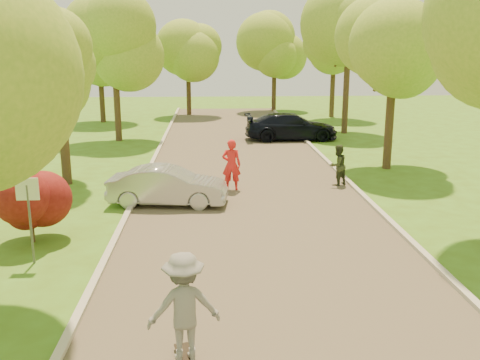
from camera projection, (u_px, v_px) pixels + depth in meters
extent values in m
plane|color=#446818|center=(289.00, 341.00, 9.74)|extent=(100.00, 100.00, 0.00)
cube|color=#4C4438|center=(253.00, 211.00, 17.48)|extent=(8.00, 60.00, 0.01)
cube|color=#B2AD9E|center=(129.00, 211.00, 17.25)|extent=(0.18, 60.00, 0.12)
cube|color=#B2AD9E|center=(375.00, 207.00, 17.70)|extent=(0.18, 60.00, 0.12)
cylinder|color=#59595E|center=(31.00, 225.00, 13.05)|extent=(0.06, 0.06, 2.00)
cube|color=white|center=(27.00, 189.00, 12.83)|extent=(0.55, 0.04, 0.55)
cylinder|color=#382619|center=(32.00, 230.00, 14.63)|extent=(0.12, 0.12, 0.70)
sphere|color=#590F0F|center=(29.00, 204.00, 14.45)|extent=(1.70, 1.70, 1.70)
cylinder|color=#382619|center=(64.00, 144.00, 20.59)|extent=(0.36, 0.36, 3.15)
sphere|color=olive|center=(58.00, 69.00, 19.91)|extent=(4.20, 4.20, 4.20)
sphere|color=olive|center=(74.00, 52.00, 19.79)|extent=(3.15, 3.15, 3.15)
cylinder|color=#382619|center=(117.00, 107.00, 30.22)|extent=(0.36, 0.36, 3.83)
sphere|color=olive|center=(114.00, 46.00, 29.41)|extent=(4.80, 4.80, 4.80)
sphere|color=olive|center=(126.00, 33.00, 29.28)|extent=(3.60, 3.60, 3.60)
cylinder|color=#382619|center=(389.00, 131.00, 23.25)|extent=(0.36, 0.36, 3.38)
sphere|color=olive|center=(394.00, 60.00, 22.52)|extent=(4.40, 4.40, 4.40)
sphere|color=olive|center=(410.00, 44.00, 22.40)|extent=(3.30, 3.30, 3.30)
cylinder|color=#382619|center=(346.00, 100.00, 32.89)|extent=(0.36, 0.36, 4.05)
sphere|color=olive|center=(348.00, 40.00, 32.02)|extent=(5.20, 5.20, 5.20)
sphere|color=olive|center=(362.00, 27.00, 31.88)|extent=(3.90, 3.90, 3.90)
cylinder|color=#382619|center=(102.00, 97.00, 37.86)|extent=(0.36, 0.36, 3.60)
sphere|color=olive|center=(99.00, 49.00, 37.07)|extent=(5.00, 5.00, 5.00)
sphere|color=olive|center=(109.00, 38.00, 36.93)|extent=(3.75, 3.75, 3.75)
cylinder|color=#382619|center=(332.00, 92.00, 40.72)|extent=(0.36, 0.36, 3.83)
sphere|color=olive|center=(334.00, 46.00, 39.90)|extent=(5.00, 5.00, 5.00)
sphere|color=olive|center=(345.00, 35.00, 39.76)|extent=(3.75, 3.75, 3.75)
cylinder|color=#382619|center=(189.00, 93.00, 42.10)|extent=(0.36, 0.36, 3.38)
sphere|color=olive|center=(188.00, 53.00, 41.34)|extent=(4.80, 4.80, 4.80)
sphere|color=olive|center=(197.00, 43.00, 41.21)|extent=(3.60, 3.60, 3.60)
cylinder|color=#382619|center=(274.00, 89.00, 44.40)|extent=(0.36, 0.36, 3.60)
sphere|color=olive|center=(275.00, 49.00, 43.60)|extent=(5.00, 5.00, 5.00)
sphere|color=olive|center=(284.00, 39.00, 43.46)|extent=(3.75, 3.75, 3.75)
imported|color=#AAAAAF|center=(168.00, 186.00, 18.05)|extent=(4.12, 1.84, 1.31)
imported|color=black|center=(291.00, 127.00, 30.77)|extent=(5.33, 2.24, 1.54)
cube|color=black|center=(185.00, 358.00, 9.01)|extent=(0.44, 1.00, 0.02)
cylinder|color=#BFCC4C|center=(187.00, 350.00, 9.37)|extent=(0.05, 0.08, 0.08)
cylinder|color=#BFCC4C|center=(178.00, 351.00, 9.33)|extent=(0.05, 0.08, 0.08)
imported|color=gray|center=(184.00, 307.00, 8.78)|extent=(1.32, 0.91, 1.88)
imported|color=red|center=(231.00, 165.00, 19.84)|extent=(0.75, 0.54, 1.93)
imported|color=#2C351F|center=(338.00, 165.00, 20.56)|extent=(0.97, 0.92, 1.59)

